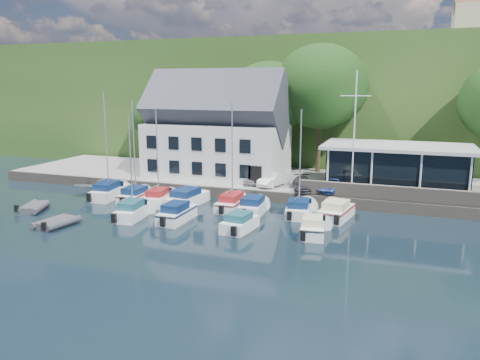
% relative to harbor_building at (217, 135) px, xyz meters
% --- Properties ---
extents(ground, '(180.00, 180.00, 0.00)m').
position_rel_harbor_building_xyz_m(ground, '(7.00, -16.50, -5.35)').
color(ground, black).
rests_on(ground, ground).
extents(quay, '(60.00, 13.00, 1.00)m').
position_rel_harbor_building_xyz_m(quay, '(7.00, 1.00, -4.85)').
color(quay, '#979691').
rests_on(quay, ground).
extents(quay_face, '(60.00, 0.30, 1.00)m').
position_rel_harbor_building_xyz_m(quay_face, '(7.00, -5.50, -4.85)').
color(quay_face, '#6B6155').
rests_on(quay_face, ground).
extents(hillside, '(160.00, 75.00, 16.00)m').
position_rel_harbor_building_xyz_m(hillside, '(7.00, 45.50, 2.65)').
color(hillside, '#284A1C').
rests_on(hillside, ground).
extents(field_patch, '(50.00, 30.00, 0.30)m').
position_rel_harbor_building_xyz_m(field_patch, '(15.00, 53.50, 10.80)').
color(field_patch, '#586733').
rests_on(field_patch, hillside).
extents(harbor_building, '(14.40, 8.20, 8.70)m').
position_rel_harbor_building_xyz_m(harbor_building, '(0.00, 0.00, 0.00)').
color(harbor_building, silver).
rests_on(harbor_building, quay).
extents(club_pavilion, '(13.20, 7.20, 4.10)m').
position_rel_harbor_building_xyz_m(club_pavilion, '(18.00, -0.50, -2.30)').
color(club_pavilion, black).
rests_on(club_pavilion, quay).
extents(seawall, '(18.00, 0.50, 1.20)m').
position_rel_harbor_building_xyz_m(seawall, '(19.00, -5.10, -3.75)').
color(seawall, '#6B6155').
rests_on(seawall, quay).
extents(gangway, '(1.20, 6.00, 1.40)m').
position_rel_harbor_building_xyz_m(gangway, '(-9.50, -7.50, -5.35)').
color(gangway, '#BDBCC1').
rests_on(gangway, ground).
extents(car_silver, '(2.08, 3.41, 1.09)m').
position_rel_harbor_building_xyz_m(car_silver, '(4.63, -2.78, -3.81)').
color(car_silver, silver).
rests_on(car_silver, quay).
extents(car_white, '(2.53, 4.12, 1.28)m').
position_rel_harbor_building_xyz_m(car_white, '(7.05, -3.06, -3.71)').
color(car_white, silver).
rests_on(car_white, quay).
extents(car_dgrey, '(2.62, 4.27, 1.15)m').
position_rel_harbor_building_xyz_m(car_dgrey, '(10.02, -3.88, -3.77)').
color(car_dgrey, '#2E2D32').
rests_on(car_dgrey, quay).
extents(car_blue, '(2.60, 4.08, 1.30)m').
position_rel_harbor_building_xyz_m(car_blue, '(12.75, -3.59, -3.70)').
color(car_blue, navy).
rests_on(car_blue, quay).
extents(flagpole, '(2.56, 0.20, 10.67)m').
position_rel_harbor_building_xyz_m(flagpole, '(14.42, -4.02, 0.99)').
color(flagpole, silver).
rests_on(flagpole, quay).
extents(tree_0, '(6.03, 6.03, 8.24)m').
position_rel_harbor_building_xyz_m(tree_0, '(-10.75, 6.25, -0.23)').
color(tree_0, black).
rests_on(tree_0, quay).
extents(tree_1, '(8.10, 8.10, 11.06)m').
position_rel_harbor_building_xyz_m(tree_1, '(-6.37, 5.07, 1.18)').
color(tree_1, black).
rests_on(tree_1, quay).
extents(tree_2, '(8.79, 8.79, 12.02)m').
position_rel_harbor_building_xyz_m(tree_2, '(4.18, 4.73, 1.66)').
color(tree_2, black).
rests_on(tree_2, quay).
extents(tree_3, '(10.10, 10.10, 13.80)m').
position_rel_harbor_building_xyz_m(tree_3, '(9.61, 5.81, 2.55)').
color(tree_3, black).
rests_on(tree_3, quay).
extents(boat_r1_0, '(2.90, 6.81, 9.49)m').
position_rel_harbor_building_xyz_m(boat_r1_0, '(-7.32, -9.01, -0.61)').
color(boat_r1_0, white).
rests_on(boat_r1_0, ground).
extents(boat_r1_1, '(2.09, 5.70, 8.54)m').
position_rel_harbor_building_xyz_m(boat_r1_1, '(-4.16, -9.33, -1.08)').
color(boat_r1_1, white).
rests_on(boat_r1_1, ground).
extents(boat_r1_2, '(2.68, 6.09, 8.39)m').
position_rel_harbor_building_xyz_m(boat_r1_2, '(-1.85, -9.28, -1.15)').
color(boat_r1_2, white).
rests_on(boat_r1_2, ground).
extents(boat_r1_3, '(2.88, 7.03, 1.51)m').
position_rel_harbor_building_xyz_m(boat_r1_3, '(0.75, -8.84, -4.59)').
color(boat_r1_3, white).
rests_on(boat_r1_3, ground).
extents(boat_r1_4, '(1.94, 6.35, 8.66)m').
position_rel_harbor_building_xyz_m(boat_r1_4, '(5.02, -8.83, -1.02)').
color(boat_r1_4, white).
rests_on(boat_r1_4, ground).
extents(boat_r1_5, '(2.24, 5.68, 1.46)m').
position_rel_harbor_building_xyz_m(boat_r1_5, '(7.12, -9.48, -4.62)').
color(boat_r1_5, white).
rests_on(boat_r1_5, ground).
extents(boat_r1_6, '(2.78, 5.71, 8.51)m').
position_rel_harbor_building_xyz_m(boat_r1_6, '(10.86, -8.97, -1.09)').
color(boat_r1_6, white).
rests_on(boat_r1_6, ground).
extents(boat_r1_7, '(3.05, 6.13, 1.52)m').
position_rel_harbor_building_xyz_m(boat_r1_7, '(13.83, -8.83, -4.59)').
color(boat_r1_7, white).
rests_on(boat_r1_7, ground).
extents(boat_r2_1, '(2.48, 5.91, 8.99)m').
position_rel_harbor_building_xyz_m(boat_r2_1, '(-1.46, -14.10, -0.86)').
color(boat_r2_1, white).
rests_on(boat_r2_1, ground).
extents(boat_r2_2, '(1.86, 5.83, 1.52)m').
position_rel_harbor_building_xyz_m(boat_r2_2, '(2.23, -13.66, -4.59)').
color(boat_r2_2, white).
rests_on(boat_r2_2, ground).
extents(boat_r2_3, '(2.44, 5.07, 1.39)m').
position_rel_harbor_building_xyz_m(boat_r2_3, '(7.66, -14.25, -4.66)').
color(boat_r2_3, white).
rests_on(boat_r2_3, ground).
extents(boat_r2_4, '(2.51, 5.24, 1.43)m').
position_rel_harbor_building_xyz_m(boat_r2_4, '(12.90, -13.55, -4.64)').
color(boat_r2_4, white).
rests_on(boat_r2_4, ground).
extents(dinghy_0, '(3.00, 3.71, 0.75)m').
position_rel_harbor_building_xyz_m(dinghy_0, '(-10.62, -14.92, -4.97)').
color(dinghy_0, '#3C3D42').
rests_on(dinghy_0, ground).
extents(dinghy_1, '(2.41, 3.52, 0.76)m').
position_rel_harbor_building_xyz_m(dinghy_1, '(-5.66, -18.01, -4.97)').
color(dinghy_1, '#3C3D42').
rests_on(dinghy_1, ground).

